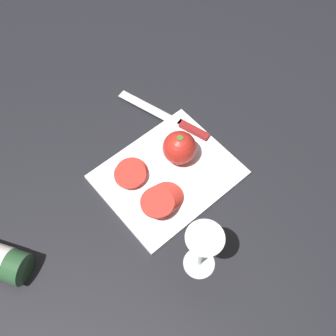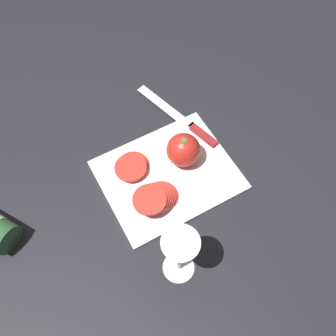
{
  "view_description": "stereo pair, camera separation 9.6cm",
  "coord_description": "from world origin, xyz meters",
  "px_view_note": "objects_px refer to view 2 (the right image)",
  "views": [
    {
      "loc": [
        -0.32,
        -0.39,
        0.87
      ],
      "look_at": [
        -0.01,
        -0.03,
        0.04
      ],
      "focal_mm": 42.0,
      "sensor_mm": 36.0,
      "label": 1
    },
    {
      "loc": [
        -0.24,
        -0.45,
        0.87
      ],
      "look_at": [
        -0.01,
        -0.03,
        0.04
      ],
      "focal_mm": 42.0,
      "sensor_mm": 36.0,
      "label": 2
    }
  ],
  "objects_px": {
    "tomato_slice_stack_near": "(156,198)",
    "tomato_slice_stack_far": "(132,166)",
    "wine_glass": "(180,251)",
    "whole_tomato": "(183,150)",
    "knife": "(191,126)"
  },
  "relations": [
    {
      "from": "wine_glass",
      "to": "tomato_slice_stack_far",
      "type": "relative_size",
      "value": 1.84
    },
    {
      "from": "whole_tomato",
      "to": "tomato_slice_stack_far",
      "type": "relative_size",
      "value": 0.95
    },
    {
      "from": "knife",
      "to": "tomato_slice_stack_near",
      "type": "distance_m",
      "value": 0.24
    },
    {
      "from": "knife",
      "to": "tomato_slice_stack_near",
      "type": "height_order",
      "value": "tomato_slice_stack_near"
    },
    {
      "from": "wine_glass",
      "to": "tomato_slice_stack_near",
      "type": "bearing_deg",
      "value": 79.28
    },
    {
      "from": "wine_glass",
      "to": "tomato_slice_stack_near",
      "type": "relative_size",
      "value": 1.45
    },
    {
      "from": "knife",
      "to": "tomato_slice_stack_far",
      "type": "height_order",
      "value": "tomato_slice_stack_far"
    },
    {
      "from": "wine_glass",
      "to": "tomato_slice_stack_near",
      "type": "distance_m",
      "value": 0.19
    },
    {
      "from": "whole_tomato",
      "to": "tomato_slice_stack_far",
      "type": "bearing_deg",
      "value": 163.08
    },
    {
      "from": "tomato_slice_stack_near",
      "to": "tomato_slice_stack_far",
      "type": "height_order",
      "value": "tomato_slice_stack_near"
    },
    {
      "from": "whole_tomato",
      "to": "tomato_slice_stack_far",
      "type": "height_order",
      "value": "whole_tomato"
    },
    {
      "from": "whole_tomato",
      "to": "wine_glass",
      "type": "bearing_deg",
      "value": -122.21
    },
    {
      "from": "tomato_slice_stack_far",
      "to": "whole_tomato",
      "type": "bearing_deg",
      "value": -16.92
    },
    {
      "from": "wine_glass",
      "to": "whole_tomato",
      "type": "bearing_deg",
      "value": 57.79
    },
    {
      "from": "tomato_slice_stack_near",
      "to": "tomato_slice_stack_far",
      "type": "relative_size",
      "value": 1.28
    }
  ]
}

